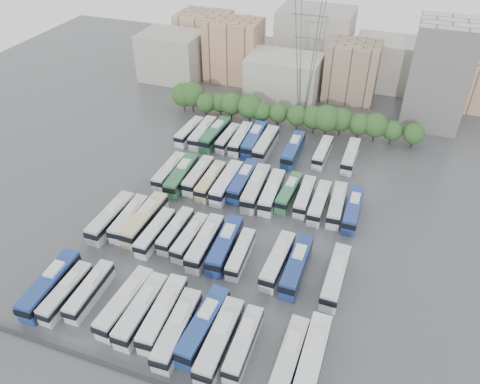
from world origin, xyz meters
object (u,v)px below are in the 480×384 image
(apartment_tower, at_px, (439,75))
(bus_r0_s9, at_px, (220,340))
(electricity_pylon, at_px, (307,48))
(bus_r0_s12, at_px, (289,358))
(bus_r1_s5, at_px, (190,237))
(bus_r1_s10, at_px, (278,260))
(bus_r2_s11, at_px, (319,202))
(bus_r3_s5, at_px, (254,139))
(bus_r2_s1, at_px, (170,171))
(bus_r2_s7, at_px, (256,188))
(bus_r0_s6, at_px, (163,313))
(bus_r0_s7, at_px, (178,329))
(bus_r3_s2, at_px, (215,134))
(bus_r0_s5, at_px, (142,310))
(bus_r1_s1, at_px, (129,218))
(bus_r0_s13, at_px, (312,359))
(bus_r2_s4, at_px, (211,181))
(bus_r2_s10, at_px, (305,196))
(bus_r0_s4, at_px, (125,302))
(bus_r2_s13, at_px, (353,209))
(bus_r3_s12, at_px, (351,156))
(bus_r0_s8, at_px, (204,325))
(bus_r1_s4, at_px, (176,230))
(bus_r1_s0, at_px, (111,217))
(bus_r0_s0, at_px, (50,285))
(bus_r3_s4, at_px, (241,139))
(bus_r3_s10, at_px, (323,152))
(bus_r2_s3, at_px, (198,175))
(bus_r3_s0, at_px, (189,131))
(bus_r2_s6, at_px, (243,181))
(bus_r1_s3, at_px, (155,232))
(bus_r1_s6, at_px, (205,242))
(bus_r3_s1, at_px, (203,133))
(bus_r2_s5, at_px, (227,182))
(bus_r1_s8, at_px, (241,254))
(bus_r0_s2, at_px, (90,291))
(bus_r1_s7, at_px, (225,245))
(bus_r2_s12, at_px, (337,204))
(bus_r2_s8, at_px, (272,192))
(bus_r0_s1, at_px, (66,292))
(bus_r1_s13, at_px, (336,276))
(bus_r3_s8, at_px, (293,150))
(bus_r3_s6, at_px, (266,144))

(apartment_tower, relative_size, bus_r0_s9, 1.92)
(electricity_pylon, bearing_deg, bus_r0_s12, -77.72)
(bus_r1_s5, height_order, bus_r1_s10, bus_r1_s10)
(bus_r2_s11, distance_m, bus_r3_s5, 27.35)
(bus_r2_s1, height_order, bus_r2_s7, bus_r2_s7)
(bus_r2_s11, bearing_deg, bus_r0_s6, -115.08)
(bus_r0_s7, relative_size, bus_r3_s2, 0.99)
(bus_r0_s5, height_order, bus_r0_s12, bus_r0_s5)
(apartment_tower, relative_size, bus_r1_s1, 2.18)
(bus_r0_s13, bearing_deg, bus_r2_s4, 130.12)
(bus_r2_s4, distance_m, bus_r2_s10, 20.03)
(bus_r0_s4, height_order, bus_r2_s13, bus_r0_s4)
(bus_r0_s9, bearing_deg, bus_r2_s11, 79.31)
(bus_r2_s11, bearing_deg, bus_r3_s12, 81.16)
(bus_r0_s8, relative_size, bus_r3_s5, 0.99)
(bus_r3_s2, bearing_deg, bus_r1_s4, -76.75)
(bus_r0_s8, bearing_deg, bus_r1_s0, 149.90)
(bus_r0_s0, xyz_separation_m, bus_r3_s4, (13.07, 54.50, -0.18))
(bus_r1_s4, bearing_deg, bus_r0_s13, -30.80)
(bus_r3_s10, distance_m, bus_r3_s12, 6.38)
(bus_r2_s3, xyz_separation_m, bus_r3_s0, (-9.93, 17.04, -0.07))
(bus_r1_s5, xyz_separation_m, bus_r2_s6, (3.28, 19.62, 0.26))
(bus_r1_s3, relative_size, bus_r3_s4, 0.94)
(bus_r0_s0, height_order, bus_r1_s6, bus_r0_s0)
(bus_r3_s1, bearing_deg, bus_r2_s13, -25.82)
(bus_r2_s5, bearing_deg, bus_r1_s8, -62.23)
(electricity_pylon, relative_size, bus_r3_s4, 2.74)
(bus_r0_s2, distance_m, bus_r0_s7, 16.62)
(apartment_tower, bearing_deg, bus_r1_s7, -116.66)
(bus_r2_s4, distance_m, bus_r2_s7, 9.90)
(bus_r1_s10, height_order, bus_r2_s11, bus_r1_s10)
(bus_r0_s7, xyz_separation_m, bus_r1_s0, (-23.06, 18.92, -0.02))
(bus_r1_s7, bearing_deg, bus_r3_s10, 72.38)
(bus_r1_s6, distance_m, bus_r2_s11, 24.93)
(bus_r1_s4, xyz_separation_m, bus_r2_s12, (26.64, 17.55, 0.14))
(bus_r2_s8, bearing_deg, bus_r1_s0, -147.99)
(bus_r0_s1, bearing_deg, bus_r2_s12, 45.50)
(bus_r1_s10, xyz_separation_m, bus_r2_s8, (-6.52, 18.48, 0.04))
(bus_r0_s2, height_order, bus_r3_s4, bus_r3_s4)
(bus_r1_s3, relative_size, bus_r1_s13, 0.90)
(bus_r1_s8, relative_size, bus_r3_s8, 0.84)
(bus_r3_s10, relative_size, bus_r3_s12, 0.94)
(bus_r2_s1, bearing_deg, bus_r1_s10, -31.70)
(bus_r2_s1, distance_m, bus_r2_s3, 6.57)
(electricity_pylon, height_order, bus_r1_s10, electricity_pylon)
(bus_r2_s5, bearing_deg, bus_r1_s7, -69.59)
(bus_r1_s8, bearing_deg, bus_r2_s4, 123.49)
(bus_r3_s6, relative_size, bus_r3_s10, 1.14)
(bus_r1_s5, relative_size, bus_r2_s10, 0.99)
(bus_r0_s6, height_order, bus_r2_s10, bus_r0_s6)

